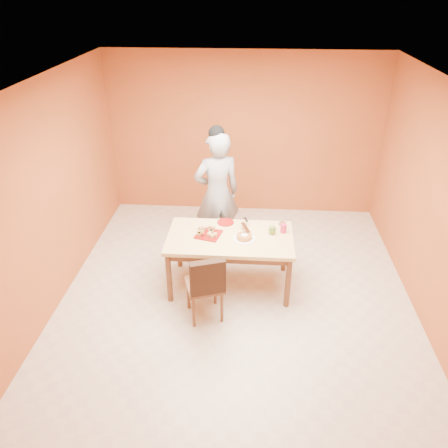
# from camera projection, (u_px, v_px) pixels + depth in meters

# --- Properties ---
(floor) EXTENTS (5.00, 5.00, 0.00)m
(floor) POSITION_uv_depth(u_px,v_px,m) (236.00, 296.00, 5.71)
(floor) COLOR beige
(floor) RESTS_ON ground
(ceiling) EXTENTS (5.00, 5.00, 0.00)m
(ceiling) POSITION_uv_depth(u_px,v_px,m) (240.00, 84.00, 4.38)
(ceiling) COLOR silver
(ceiling) RESTS_ON wall_back
(wall_back) EXTENTS (4.50, 0.00, 4.50)m
(wall_back) POSITION_uv_depth(u_px,v_px,m) (244.00, 136.00, 7.21)
(wall_back) COLOR #BE572C
(wall_back) RESTS_ON floor
(wall_left) EXTENTS (0.00, 5.00, 5.00)m
(wall_left) POSITION_uv_depth(u_px,v_px,m) (49.00, 198.00, 5.18)
(wall_left) COLOR #BE572C
(wall_left) RESTS_ON floor
(wall_right) EXTENTS (0.00, 5.00, 5.00)m
(wall_right) POSITION_uv_depth(u_px,v_px,m) (437.00, 210.00, 4.91)
(wall_right) COLOR #BE572C
(wall_right) RESTS_ON floor
(dining_table) EXTENTS (1.60, 0.90, 0.76)m
(dining_table) POSITION_uv_depth(u_px,v_px,m) (230.00, 243.00, 5.60)
(dining_table) COLOR #E8CE79
(dining_table) RESTS_ON floor
(dining_chair) EXTENTS (0.55, 0.61, 0.92)m
(dining_chair) POSITION_uv_depth(u_px,v_px,m) (204.00, 284.00, 5.14)
(dining_chair) COLOR brown
(dining_chair) RESTS_ON floor
(pastry_pile) EXTENTS (0.27, 0.27, 0.09)m
(pastry_pile) POSITION_uv_depth(u_px,v_px,m) (209.00, 231.00, 5.55)
(pastry_pile) COLOR tan
(pastry_pile) RESTS_ON pastry_platter
(person) EXTENTS (0.79, 0.66, 1.84)m
(person) POSITION_uv_depth(u_px,v_px,m) (217.00, 194.00, 6.27)
(person) COLOR gray
(person) RESTS_ON floor
(pastry_platter) EXTENTS (0.36, 0.36, 0.02)m
(pastry_platter) POSITION_uv_depth(u_px,v_px,m) (209.00, 234.00, 5.58)
(pastry_platter) COLOR maroon
(pastry_platter) RESTS_ON dining_table
(red_dinner_plate) EXTENTS (0.25, 0.25, 0.01)m
(red_dinner_plate) POSITION_uv_depth(u_px,v_px,m) (226.00, 222.00, 5.86)
(red_dinner_plate) COLOR maroon
(red_dinner_plate) RESTS_ON dining_table
(white_cake_plate) EXTENTS (0.30, 0.30, 0.01)m
(white_cake_plate) POSITION_uv_depth(u_px,v_px,m) (244.00, 239.00, 5.49)
(white_cake_plate) COLOR white
(white_cake_plate) RESTS_ON dining_table
(sponge_cake) EXTENTS (0.24, 0.24, 0.04)m
(sponge_cake) POSITION_uv_depth(u_px,v_px,m) (244.00, 237.00, 5.48)
(sponge_cake) COLOR #C57A33
(sponge_cake) RESTS_ON white_cake_plate
(cake_server) EXTENTS (0.14, 0.28, 0.01)m
(cake_server) POSITION_uv_depth(u_px,v_px,m) (246.00, 228.00, 5.62)
(cake_server) COLOR silver
(cake_server) RESTS_ON sponge_cake
(egg_ornament) EXTENTS (0.11, 0.10, 0.13)m
(egg_ornament) POSITION_uv_depth(u_px,v_px,m) (272.00, 230.00, 5.58)
(egg_ornament) COLOR olive
(egg_ornament) RESTS_ON dining_table
(magenta_glass) EXTENTS (0.10, 0.10, 0.11)m
(magenta_glass) POSITION_uv_depth(u_px,v_px,m) (283.00, 228.00, 5.62)
(magenta_glass) COLOR #CB1E4A
(magenta_glass) RESTS_ON dining_table
(checker_tin) EXTENTS (0.11, 0.11, 0.03)m
(checker_tin) POSITION_uv_depth(u_px,v_px,m) (283.00, 224.00, 5.81)
(checker_tin) COLOR #311F0D
(checker_tin) RESTS_ON dining_table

